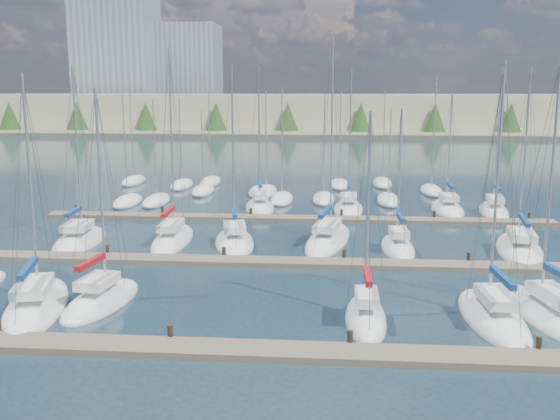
# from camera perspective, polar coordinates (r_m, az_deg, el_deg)

# --- Properties ---
(ground) EXTENTS (400.00, 400.00, 0.00)m
(ground) POSITION_cam_1_polar(r_m,az_deg,el_deg) (83.70, 2.62, 3.29)
(ground) COLOR #1F333F
(ground) RESTS_ON ground
(dock_near) EXTENTS (44.00, 1.93, 1.10)m
(dock_near) POSITION_cam_1_polar(r_m,az_deg,el_deg) (27.41, -2.14, -12.75)
(dock_near) COLOR #6B5E4C
(dock_near) RESTS_ON ground
(dock_mid) EXTENTS (44.00, 1.93, 1.10)m
(dock_mid) POSITION_cam_1_polar(r_m,az_deg,el_deg) (40.55, 0.24, -4.80)
(dock_mid) COLOR #6B5E4C
(dock_mid) RESTS_ON ground
(dock_far) EXTENTS (44.00, 1.93, 1.10)m
(dock_far) POSITION_cam_1_polar(r_m,az_deg,el_deg) (54.13, 1.41, -0.78)
(dock_far) COLOR #6B5E4C
(dock_far) RESTS_ON ground
(sailboat_b) EXTENTS (5.15, 9.73, 12.73)m
(sailboat_b) POSITION_cam_1_polar(r_m,az_deg,el_deg) (34.98, -21.39, -8.15)
(sailboat_b) COLOR white
(sailboat_b) RESTS_ON ground
(sailboat_o) EXTENTS (3.79, 7.76, 14.00)m
(sailboat_o) POSITION_cam_1_polar(r_m,az_deg,el_deg) (59.37, -1.87, 0.30)
(sailboat_o) COLOR white
(sailboat_o) RESTS_ON ground
(sailboat_q) EXTENTS (3.03, 8.06, 11.68)m
(sailboat_q) POSITION_cam_1_polar(r_m,az_deg,el_deg) (60.46, 15.07, 0.10)
(sailboat_q) COLOR white
(sailboat_q) RESTS_ON ground
(sailboat_m) EXTENTS (4.49, 10.10, 13.38)m
(sailboat_m) POSITION_cam_1_polar(r_m,az_deg,el_deg) (46.80, 21.05, -3.38)
(sailboat_m) COLOR white
(sailboat_m) RESTS_ON ground
(sailboat_h) EXTENTS (3.77, 8.39, 13.68)m
(sailboat_h) POSITION_cam_1_polar(r_m,az_deg,el_deg) (48.62, -17.83, -2.64)
(sailboat_h) COLOR white
(sailboat_h) RESTS_ON ground
(sailboat_e) EXTENTS (3.07, 8.47, 13.30)m
(sailboat_e) POSITION_cam_1_polar(r_m,az_deg,el_deg) (32.78, 18.86, -9.24)
(sailboat_e) COLOR white
(sailboat_e) RESTS_ON ground
(sailboat_k) EXTENTS (4.58, 10.81, 15.57)m
(sailboat_k) POSITION_cam_1_polar(r_m,az_deg,el_deg) (46.70, 4.42, -2.68)
(sailboat_k) COLOR white
(sailboat_k) RESTS_ON ground
(sailboat_d) EXTENTS (2.03, 6.44, 10.94)m
(sailboat_d) POSITION_cam_1_polar(r_m,az_deg,el_deg) (31.27, 7.84, -9.70)
(sailboat_d) COLOR white
(sailboat_d) RESTS_ON ground
(sailboat_j) EXTENTS (4.29, 8.47, 13.60)m
(sailboat_j) POSITION_cam_1_polar(r_m,az_deg,el_deg) (45.94, -4.18, -2.91)
(sailboat_j) COLOR white
(sailboat_j) RESTS_ON ground
(sailboat_p) EXTENTS (3.01, 8.20, 13.74)m
(sailboat_p) POSITION_cam_1_polar(r_m,az_deg,el_deg) (58.87, 6.28, 0.14)
(sailboat_p) COLOR white
(sailboat_p) RESTS_ON ground
(sailboat_i) EXTENTS (2.99, 9.30, 14.88)m
(sailboat_i) POSITION_cam_1_polar(r_m,az_deg,el_deg) (47.20, -9.79, -2.65)
(sailboat_i) COLOR white
(sailboat_i) RESTS_ON ground
(sailboat_c) EXTENTS (3.47, 7.32, 12.00)m
(sailboat_c) POSITION_cam_1_polar(r_m,az_deg,el_deg) (34.68, -16.01, -7.95)
(sailboat_c) COLOR white
(sailboat_c) RESTS_ON ground
(sailboat_f) EXTENTS (4.16, 9.69, 13.32)m
(sailboat_f) POSITION_cam_1_polar(r_m,az_deg,el_deg) (34.12, 23.31, -8.76)
(sailboat_f) COLOR white
(sailboat_f) RESTS_ON ground
(sailboat_l) EXTENTS (2.44, 6.85, 10.64)m
(sailboat_l) POSITION_cam_1_polar(r_m,az_deg,el_deg) (44.98, 10.72, -3.38)
(sailboat_l) COLOR white
(sailboat_l) RESTS_ON ground
(sailboat_r) EXTENTS (3.57, 8.75, 13.90)m
(sailboat_r) POSITION_cam_1_polar(r_m,az_deg,el_deg) (60.67, 18.97, -0.07)
(sailboat_r) COLOR white
(sailboat_r) RESTS_ON ground
(distant_boats) EXTENTS (36.93, 20.75, 13.30)m
(distant_boats) POSITION_cam_1_polar(r_m,az_deg,el_deg) (67.94, -1.56, 1.75)
(distant_boats) COLOR #9EA0A5
(distant_boats) RESTS_ON ground
(shoreline) EXTENTS (400.00, 60.00, 38.00)m
(shoreline) POSITION_cam_1_polar(r_m,az_deg,el_deg) (173.48, -0.65, 9.74)
(shoreline) COLOR #666B51
(shoreline) RESTS_ON ground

